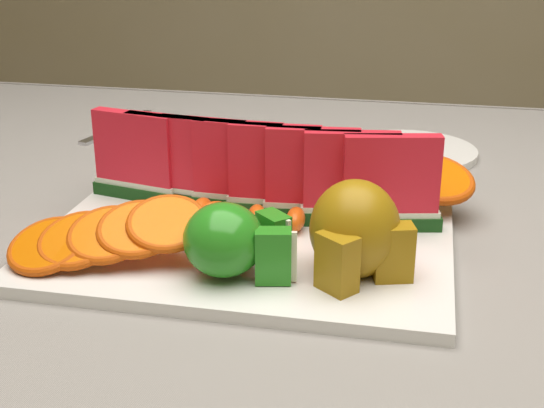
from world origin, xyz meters
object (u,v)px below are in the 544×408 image
object	(u,v)px
side_plate	(410,152)
fork	(122,127)
pear_cluster	(356,233)
apple_cluster	(232,241)
platter	(247,240)

from	to	relation	value
side_plate	fork	size ratio (longest dim) A/B	1.06
pear_cluster	fork	world-z (taller)	pear_cluster
apple_cluster	pear_cluster	bearing A→B (deg)	14.69
apple_cluster	fork	xyz separation A→B (m)	(-0.29, 0.46, -0.04)
pear_cluster	platter	bearing A→B (deg)	152.48
fork	side_plate	bearing A→B (deg)	-5.36
platter	pear_cluster	world-z (taller)	pear_cluster
fork	platter	bearing A→B (deg)	-52.47
pear_cluster	side_plate	world-z (taller)	pear_cluster
platter	side_plate	size ratio (longest dim) A/B	1.94
side_plate	fork	distance (m)	0.43
apple_cluster	fork	size ratio (longest dim) A/B	0.56
platter	pear_cluster	xyz separation A→B (m)	(0.11, -0.06, 0.04)
platter	apple_cluster	distance (m)	0.09
pear_cluster	fork	xyz separation A→B (m)	(-0.40, 0.43, -0.05)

